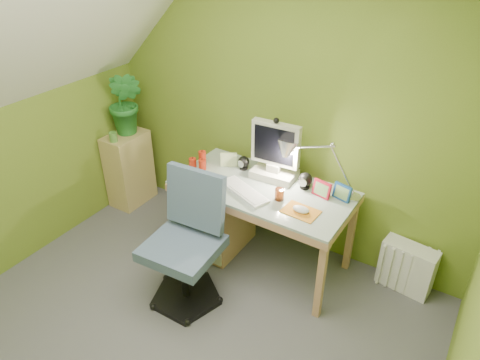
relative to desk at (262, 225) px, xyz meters
The scene contains 21 objects.
floor 1.24m from the desk, 94.46° to the right, with size 3.20×3.20×0.01m, color #57575D.
wall_back 0.94m from the desk, 102.35° to the left, with size 3.20×0.01×2.40m, color olive.
wall_right 2.09m from the desk, 38.04° to the right, with size 0.01×3.20×2.40m, color olive.
desk is the anchor object (origin of this frame).
monitor 0.66m from the desk, 90.00° to the left, with size 0.40×0.23×0.55m, color beige, non-canonical shape.
speaker_left 0.52m from the desk, 149.35° to the left, with size 0.09×0.09×0.11m, color black, non-canonical shape.
speaker_right 0.53m from the desk, 30.65° to the left, with size 0.11×0.11×0.13m, color black, non-canonical shape.
keyboard 0.41m from the desk, 119.74° to the right, with size 0.44×0.14×0.02m, color white.
mousepad 0.54m from the desk, 20.22° to the right, with size 0.25×0.17×0.01m, color orange.
mouse 0.56m from the desk, 20.22° to the right, with size 0.12×0.08×0.04m, color silver.
amber_tumbler 0.45m from the desk, 23.96° to the right, with size 0.07×0.07×0.09m, color #903B14.
candle_cluster 0.73m from the desk, behind, with size 0.15×0.13×0.11m, color #B3240F, non-canonical shape.
photo_frame_red 0.61m from the desk, 15.95° to the left, with size 0.14×0.02×0.12m, color #B3132C.
photo_frame_blue 0.72m from the desk, 15.95° to the left, with size 0.14×0.02×0.12m, color navy.
photo_frame_green 0.60m from the desk, 160.71° to the left, with size 0.13×0.02×0.12m, color #BECD8D.
desk_lamp 0.83m from the desk, 21.80° to the left, with size 0.58×0.25×0.62m, color silver, non-canonical shape.
side_ledge 1.55m from the desk, behind, with size 0.27×0.42×0.73m, color tan.
potted_plant 1.66m from the desk, behind, with size 0.33×0.27×0.61m, color #28792F.
green_cup 1.58m from the desk, behind, with size 0.07×0.07×0.09m, color #548A39.
task_chair 0.73m from the desk, 111.67° to the right, with size 0.56×0.56×1.01m, color #465A73, non-canonical shape.
radiator 1.15m from the desk, 16.39° to the left, with size 0.39×0.16×0.39m, color white.
Camera 1 is at (1.44, -1.30, 2.50)m, focal length 33.00 mm.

